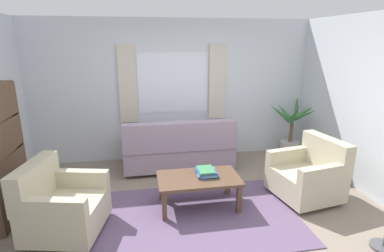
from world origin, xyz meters
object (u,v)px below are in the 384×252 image
object	(u,v)px
couch	(179,149)
armchair_right	(309,175)
bookshelf	(1,152)
coffee_table	(199,181)
book_stack_on_table	(206,172)
armchair_left	(61,206)
potted_plant	(292,133)

from	to	relation	value
couch	armchair_right	world-z (taller)	couch
armchair_right	bookshelf	size ratio (longest dim) A/B	0.56
coffee_table	bookshelf	world-z (taller)	bookshelf
coffee_table	bookshelf	xyz separation A→B (m)	(-2.44, 0.20, 0.50)
coffee_table	book_stack_on_table	distance (m)	0.16
couch	armchair_left	xyz separation A→B (m)	(-1.61, -1.63, -0.01)
armchair_right	couch	bearing A→B (deg)	-138.12
couch	coffee_table	size ratio (longest dim) A/B	1.73
couch	bookshelf	distance (m)	2.66
book_stack_on_table	bookshelf	xyz separation A→B (m)	(-2.56, 0.14, 0.40)
armchair_left	potted_plant	xyz separation A→B (m)	(3.83, 1.81, 0.14)
armchair_left	book_stack_on_table	bearing A→B (deg)	-66.40
armchair_left	potted_plant	distance (m)	4.24
potted_plant	bookshelf	xyz separation A→B (m)	(-4.57, -1.32, 0.39)
couch	coffee_table	distance (m)	1.34
potted_plant	bookshelf	world-z (taller)	bookshelf
couch	potted_plant	world-z (taller)	potted_plant
coffee_table	bookshelf	distance (m)	2.50
coffee_table	couch	bearing A→B (deg)	94.00
armchair_right	bookshelf	bearing A→B (deg)	-102.80
armchair_left	bookshelf	bearing A→B (deg)	68.59
couch	bookshelf	size ratio (longest dim) A/B	1.10
armchair_right	coffee_table	size ratio (longest dim) A/B	0.88
armchair_left	armchair_right	world-z (taller)	same
armchair_left	armchair_right	xyz separation A→B (m)	(3.31, 0.28, 0.00)
book_stack_on_table	bookshelf	world-z (taller)	bookshelf
armchair_left	armchair_right	bearing A→B (deg)	-72.78
book_stack_on_table	potted_plant	distance (m)	2.48
armchair_right	coffee_table	xyz separation A→B (m)	(-1.61, 0.02, 0.03)
couch	armchair_left	distance (m)	2.29
book_stack_on_table	bookshelf	size ratio (longest dim) A/B	0.21
armchair_left	potted_plant	size ratio (longest dim) A/B	0.83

